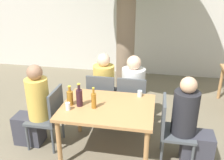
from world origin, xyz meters
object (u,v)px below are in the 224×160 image
(person_seated_1, at_px, (190,127))
(person_seated_2, at_px, (105,89))
(dining_table_front, at_px, (108,112))
(patio_chair_0, at_px, (50,115))
(patio_chair_2, at_px, (102,97))
(wine_bottle_0, at_px, (79,97))
(amber_bottle_2, at_px, (94,100))
(patio_chair_1, at_px, (171,127))
(person_seated_3, at_px, (133,91))
(drinking_glass_1, at_px, (140,94))
(patio_chair_3, at_px, (132,99))
(drinking_glass_0, at_px, (68,106))
(amber_bottle_1, at_px, (70,97))
(person_seated_0, at_px, (34,110))

(person_seated_1, bearing_deg, person_seated_2, 54.73)
(person_seated_2, bearing_deg, dining_table_front, 104.62)
(patio_chair_0, distance_m, patio_chair_2, 0.92)
(dining_table_front, relative_size, person_seated_1, 1.01)
(wine_bottle_0, relative_size, amber_bottle_2, 1.10)
(dining_table_front, bearing_deg, wine_bottle_0, -170.96)
(patio_chair_0, height_order, patio_chair_1, same)
(person_seated_3, height_order, drinking_glass_1, person_seated_3)
(patio_chair_3, xyz_separation_m, drinking_glass_0, (-0.72, -0.89, 0.27))
(dining_table_front, bearing_deg, amber_bottle_1, -173.80)
(patio_chair_2, bearing_deg, person_seated_2, -90.00)
(patio_chair_3, height_order, person_seated_0, person_seated_0)
(person_seated_1, bearing_deg, drinking_glass_0, 97.11)
(patio_chair_2, xyz_separation_m, wine_bottle_0, (-0.12, -0.76, 0.34))
(person_seated_3, height_order, amber_bottle_2, person_seated_3)
(person_seated_2, height_order, wine_bottle_0, person_seated_2)
(patio_chair_0, relative_size, person_seated_3, 0.76)
(amber_bottle_2, bearing_deg, drinking_glass_0, -160.03)
(patio_chair_2, xyz_separation_m, drinking_glass_0, (-0.23, -0.89, 0.27))
(patio_chair_1, xyz_separation_m, drinking_glass_1, (-0.45, 0.37, 0.27))
(patio_chair_3, relative_size, amber_bottle_1, 3.28)
(patio_chair_1, xyz_separation_m, person_seated_1, (0.23, -0.00, 0.03))
(drinking_glass_0, height_order, drinking_glass_1, drinking_glass_0)
(patio_chair_2, height_order, person_seated_0, person_seated_0)
(patio_chair_2, bearing_deg, person_seated_1, 152.07)
(person_seated_1, bearing_deg, person_seated_3, 41.81)
(dining_table_front, height_order, amber_bottle_2, amber_bottle_2)
(drinking_glass_1, bearing_deg, patio_chair_1, -39.16)
(amber_bottle_1, bearing_deg, patio_chair_1, 2.31)
(person_seated_0, height_order, amber_bottle_2, person_seated_0)
(amber_bottle_2, bearing_deg, person_seated_1, 3.71)
(wine_bottle_0, bearing_deg, person_seated_3, 58.39)
(patio_chair_3, height_order, drinking_glass_0, patio_chair_3)
(patio_chair_0, relative_size, wine_bottle_0, 2.82)
(patio_chair_2, relative_size, person_seated_3, 0.76)
(patio_chair_2, bearing_deg, patio_chair_1, 147.18)
(amber_bottle_2, bearing_deg, patio_chair_1, 4.57)
(amber_bottle_1, bearing_deg, patio_chair_2, 71.47)
(amber_bottle_2, height_order, drinking_glass_0, amber_bottle_2)
(person_seated_3, xyz_separation_m, drinking_glass_0, (-0.72, -1.12, 0.24))
(person_seated_1, height_order, wine_bottle_0, person_seated_1)
(patio_chair_2, bearing_deg, drinking_glass_0, 75.31)
(patio_chair_0, bearing_deg, patio_chair_3, 122.82)
(person_seated_0, bearing_deg, amber_bottle_1, 84.69)
(patio_chair_1, xyz_separation_m, patio_chair_3, (-0.60, 0.70, 0.00))
(wine_bottle_0, bearing_deg, drinking_glass_0, -129.68)
(patio_chair_1, xyz_separation_m, amber_bottle_1, (-1.33, -0.05, 0.33))
(person_seated_3, bearing_deg, person_seated_0, 35.22)
(patio_chair_2, bearing_deg, wine_bottle_0, 80.87)
(person_seated_3, distance_m, amber_bottle_1, 1.26)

